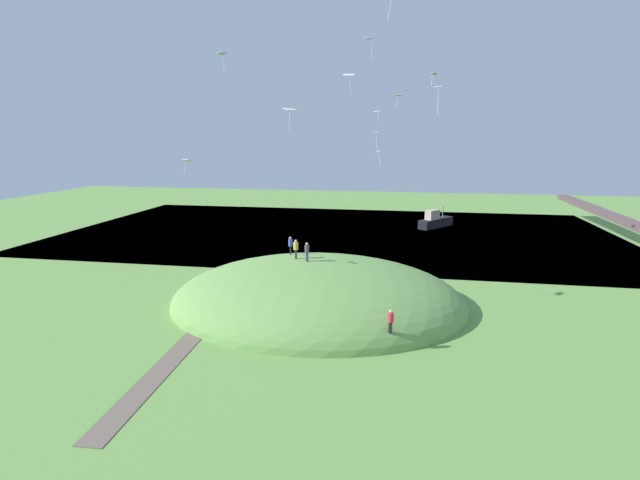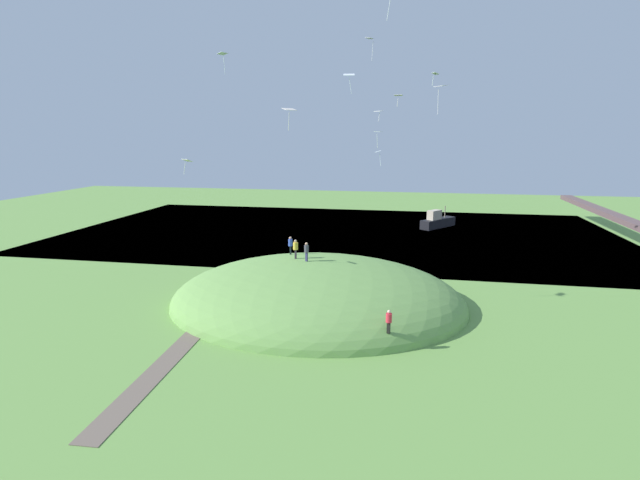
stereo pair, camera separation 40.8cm
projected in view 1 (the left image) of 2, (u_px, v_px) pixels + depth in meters
name	position (u px, v px, depth m)	size (l,w,h in m)	color
ground_plane	(304.00, 278.00, 48.88)	(160.00, 160.00, 0.00)	#699846
lake_water	(338.00, 233.00, 72.85)	(45.44, 80.00, 0.40)	navy
grass_hill	(317.00, 303.00, 41.62)	(21.14, 25.28, 7.36)	#6C9C4D
dirt_path	(169.00, 361.00, 30.80)	(17.61, 1.48, 0.04)	#6A5B4F
bridge_deck_far	(609.00, 215.00, 65.68)	(40.89, 1.80, 0.70)	brown
boat_on_lake	(435.00, 221.00, 76.11)	(6.75, 5.67, 3.25)	black
person_with_child	(307.00, 249.00, 40.81)	(0.52, 0.52, 1.64)	navy
person_watching_kites	(296.00, 247.00, 41.91)	(0.43, 0.43, 1.69)	#332935
person_on_hilltop	(290.00, 243.00, 44.38)	(0.40, 0.40, 1.67)	black
person_near_shore	(391.00, 318.00, 31.99)	(0.50, 0.50, 1.63)	black
kite_0	(222.00, 55.00, 45.28)	(1.09, 0.92, 1.93)	white
kite_1	(187.00, 161.00, 37.44)	(0.87, 0.96, 1.18)	silver
kite_2	(369.00, 40.00, 49.62)	(1.11, 0.95, 2.25)	white
kite_3	(434.00, 74.00, 49.74)	(0.92, 0.81, 1.29)	silver
kite_4	(290.00, 110.00, 37.48)	(1.20, 1.19, 1.73)	white
kite_5	(398.00, 96.00, 47.17)	(0.65, 0.85, 1.15)	silver
kite_6	(378.00, 112.00, 49.60)	(0.96, 1.00, 1.11)	white
kite_7	(349.00, 76.00, 43.35)	(0.75, 1.05, 1.79)	white
kite_8	(378.00, 152.00, 47.18)	(0.90, 0.66, 1.52)	white
kite_10	(377.00, 133.00, 50.47)	(1.11, 0.91, 1.70)	white
kite_11	(441.00, 87.00, 39.69)	(1.36, 1.30, 2.34)	white
mooring_post	(274.00, 266.00, 51.46)	(0.14, 0.14, 1.08)	brown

